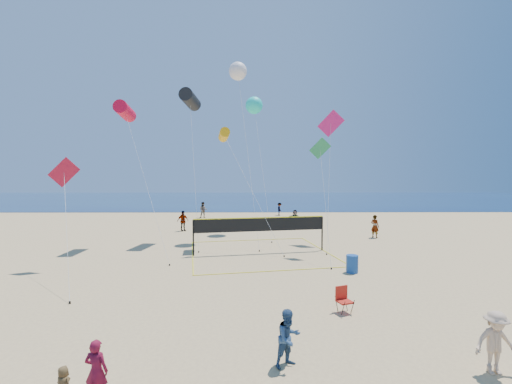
{
  "coord_description": "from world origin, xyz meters",
  "views": [
    {
      "loc": [
        1.24,
        -9.78,
        5.27
      ],
      "look_at": [
        1.33,
        2.0,
        4.66
      ],
      "focal_mm": 24.0,
      "sensor_mm": 36.0,
      "label": 1
    }
  ],
  "objects_px": {
    "camp_chair": "(343,298)",
    "volleyball_net": "(260,229)",
    "trash_barrel": "(352,264)",
    "woman": "(96,371)"
  },
  "relations": [
    {
      "from": "camp_chair",
      "to": "volleyball_net",
      "type": "height_order",
      "value": "volleyball_net"
    },
    {
      "from": "camp_chair",
      "to": "trash_barrel",
      "type": "relative_size",
      "value": 1.16
    },
    {
      "from": "camp_chair",
      "to": "woman",
      "type": "bearing_deg",
      "value": -165.06
    },
    {
      "from": "woman",
      "to": "volleyball_net",
      "type": "relative_size",
      "value": 0.14
    },
    {
      "from": "volleyball_net",
      "to": "camp_chair",
      "type": "bearing_deg",
      "value": -83.51
    },
    {
      "from": "camp_chair",
      "to": "trash_barrel",
      "type": "bearing_deg",
      "value": 49.24
    },
    {
      "from": "trash_barrel",
      "to": "volleyball_net",
      "type": "height_order",
      "value": "volleyball_net"
    },
    {
      "from": "camp_chair",
      "to": "volleyball_net",
      "type": "relative_size",
      "value": 0.1
    },
    {
      "from": "woman",
      "to": "camp_chair",
      "type": "height_order",
      "value": "woman"
    },
    {
      "from": "camp_chair",
      "to": "trash_barrel",
      "type": "xyz_separation_m",
      "value": [
        1.86,
        5.23,
        -0.08
      ]
    }
  ]
}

